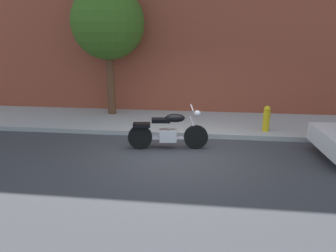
% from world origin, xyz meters
% --- Properties ---
extents(ground_plane, '(60.00, 60.00, 0.00)m').
position_xyz_m(ground_plane, '(0.00, 0.00, 0.00)').
color(ground_plane, '#38383D').
extents(sidewalk, '(24.66, 2.81, 0.14)m').
position_xyz_m(sidewalk, '(0.00, 2.76, 0.07)').
color(sidewalk, '#A7A7A7').
rests_on(sidewalk, ground).
extents(motorcycle, '(2.09, 0.70, 1.13)m').
position_xyz_m(motorcycle, '(-0.30, 0.40, 0.47)').
color(motorcycle, black).
rests_on(motorcycle, ground).
extents(street_tree, '(2.48, 2.48, 4.53)m').
position_xyz_m(street_tree, '(-2.72, 3.44, 3.27)').
color(street_tree, brown).
rests_on(street_tree, ground).
extents(fire_hydrant, '(0.20, 0.20, 0.91)m').
position_xyz_m(fire_hydrant, '(2.44, 1.88, 0.46)').
color(fire_hydrant, gold).
rests_on(fire_hydrant, ground).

